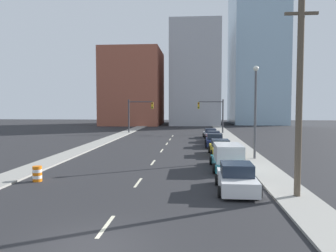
% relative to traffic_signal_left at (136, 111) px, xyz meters
% --- Properties ---
extents(ground_plane, '(200.00, 200.00, 0.00)m').
position_rel_traffic_signal_left_xyz_m(ground_plane, '(6.57, -45.09, -3.76)').
color(ground_plane, '#262628').
extents(sidewalk_left, '(2.19, 98.35, 0.12)m').
position_rel_traffic_signal_left_xyz_m(sidewalk_left, '(-1.90, 4.09, -3.69)').
color(sidewalk_left, gray).
rests_on(sidewalk_left, ground).
extents(sidewalk_right, '(2.19, 98.35, 0.12)m').
position_rel_traffic_signal_left_xyz_m(sidewalk_right, '(15.04, 4.09, -3.69)').
color(sidewalk_right, gray).
rests_on(sidewalk_right, ground).
extents(lane_stripe_at_2m, '(0.16, 2.40, 0.01)m').
position_rel_traffic_signal_left_xyz_m(lane_stripe_at_2m, '(6.57, -43.09, -3.75)').
color(lane_stripe_at_2m, beige).
rests_on(lane_stripe_at_2m, ground).
extents(lane_stripe_at_9m, '(0.16, 2.40, 0.01)m').
position_rel_traffic_signal_left_xyz_m(lane_stripe_at_9m, '(6.57, -35.84, -3.75)').
color(lane_stripe_at_9m, beige).
rests_on(lane_stripe_at_9m, ground).
extents(lane_stripe_at_16m, '(0.16, 2.40, 0.01)m').
position_rel_traffic_signal_left_xyz_m(lane_stripe_at_16m, '(6.57, -28.72, -3.75)').
color(lane_stripe_at_16m, beige).
rests_on(lane_stripe_at_16m, ground).
extents(lane_stripe_at_24m, '(0.16, 2.40, 0.01)m').
position_rel_traffic_signal_left_xyz_m(lane_stripe_at_24m, '(6.57, -21.54, -3.75)').
color(lane_stripe_at_24m, beige).
rests_on(lane_stripe_at_24m, ground).
extents(lane_stripe_at_30m, '(0.16, 2.40, 0.01)m').
position_rel_traffic_signal_left_xyz_m(lane_stripe_at_30m, '(6.57, -15.28, -3.75)').
color(lane_stripe_at_30m, beige).
rests_on(lane_stripe_at_30m, ground).
extents(lane_stripe_at_35m, '(0.16, 2.40, 0.01)m').
position_rel_traffic_signal_left_xyz_m(lane_stripe_at_35m, '(6.57, -9.94, -3.75)').
color(lane_stripe_at_35m, beige).
rests_on(lane_stripe_at_35m, ground).
extents(lane_stripe_at_40m, '(0.16, 2.40, 0.01)m').
position_rel_traffic_signal_left_xyz_m(lane_stripe_at_40m, '(6.57, -4.64, -3.75)').
color(lane_stripe_at_40m, beige).
rests_on(lane_stripe_at_40m, ground).
extents(building_brick_left, '(14.00, 16.00, 18.47)m').
position_rel_traffic_signal_left_xyz_m(building_brick_left, '(-5.42, 26.00, 5.48)').
color(building_brick_left, '#9E513D').
rests_on(building_brick_left, ground).
extents(building_office_center, '(12.00, 20.00, 24.86)m').
position_rel_traffic_signal_left_xyz_m(building_office_center, '(9.99, 30.00, 8.67)').
color(building_office_center, '#A8A8AD').
rests_on(building_office_center, ground).
extents(building_glass_right, '(13.00, 20.00, 38.57)m').
position_rel_traffic_signal_left_xyz_m(building_glass_right, '(26.15, 34.00, 15.53)').
color(building_glass_right, '#99B7CC').
rests_on(building_glass_right, ground).
extents(traffic_signal_left, '(4.35, 0.35, 5.77)m').
position_rel_traffic_signal_left_xyz_m(traffic_signal_left, '(0.00, 0.00, 0.00)').
color(traffic_signal_left, '#38383D').
rests_on(traffic_signal_left, ground).
extents(traffic_signal_right, '(4.35, 0.35, 5.77)m').
position_rel_traffic_signal_left_xyz_m(traffic_signal_right, '(13.39, 0.00, 0.00)').
color(traffic_signal_right, '#38383D').
rests_on(traffic_signal_right, ground).
extents(utility_pole_right_near, '(1.60, 0.32, 9.97)m').
position_rel_traffic_signal_left_xyz_m(utility_pole_right_near, '(15.15, -38.51, 1.35)').
color(utility_pole_right_near, brown).
rests_on(utility_pole_right_near, ground).
extents(traffic_barrel, '(0.56, 0.56, 0.95)m').
position_rel_traffic_signal_left_xyz_m(traffic_barrel, '(0.30, -36.02, -3.28)').
color(traffic_barrel, orange).
rests_on(traffic_barrel, ground).
extents(street_lamp, '(0.44, 0.44, 8.07)m').
position_rel_traffic_signal_left_xyz_m(street_lamp, '(15.16, -26.69, 0.94)').
color(street_lamp, '#4C4C51').
rests_on(street_lamp, ground).
extents(sedan_white, '(2.22, 4.39, 1.55)m').
position_rel_traffic_signal_left_xyz_m(sedan_white, '(12.28, -37.37, -3.06)').
color(sedan_white, silver).
rests_on(sedan_white, ground).
extents(box_truck_teal, '(2.51, 5.51, 1.87)m').
position_rel_traffic_signal_left_xyz_m(box_truck_teal, '(12.43, -31.18, -2.86)').
color(box_truck_teal, '#196B75').
rests_on(box_truck_teal, ground).
extents(sedan_yellow, '(2.17, 4.65, 1.48)m').
position_rel_traffic_signal_left_xyz_m(sedan_yellow, '(12.43, -24.04, -3.08)').
color(sedan_yellow, gold).
rests_on(sedan_yellow, ground).
extents(sedan_navy, '(2.22, 4.31, 1.51)m').
position_rel_traffic_signal_left_xyz_m(sedan_navy, '(12.26, -17.70, -3.07)').
color(sedan_navy, '#141E47').
rests_on(sedan_navy, ground).
extents(sedan_maroon, '(2.19, 4.72, 1.39)m').
position_rel_traffic_signal_left_xyz_m(sedan_maroon, '(12.44, -12.48, -3.12)').
color(sedan_maroon, maroon).
rests_on(sedan_maroon, ground).
extents(sedan_silver, '(2.21, 4.43, 1.35)m').
position_rel_traffic_signal_left_xyz_m(sedan_silver, '(12.28, -7.13, -3.14)').
color(sedan_silver, '#B2B2BC').
rests_on(sedan_silver, ground).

